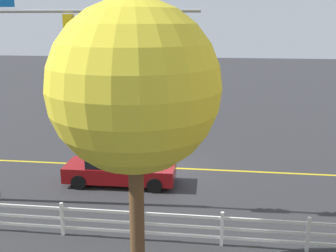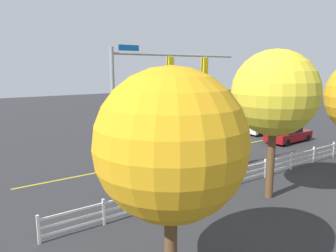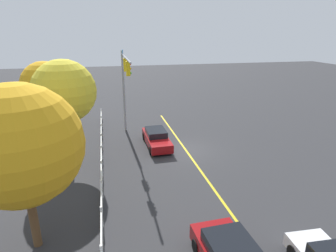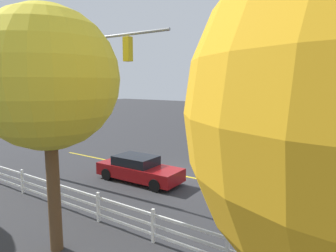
# 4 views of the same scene
# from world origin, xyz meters

# --- Properties ---
(ground_plane) EXTENTS (120.00, 120.00, 0.00)m
(ground_plane) POSITION_xyz_m (0.00, 0.00, 0.00)
(ground_plane) COLOR #2D2D30
(lane_center_stripe) EXTENTS (28.00, 0.16, 0.01)m
(lane_center_stripe) POSITION_xyz_m (-4.00, 0.00, 0.00)
(lane_center_stripe) COLOR gold
(lane_center_stripe) RESTS_ON ground_plane
(signal_assembly) EXTENTS (7.97, 0.38, 7.61)m
(signal_assembly) POSITION_xyz_m (3.54, 4.32, 5.36)
(signal_assembly) COLOR gray
(signal_assembly) RESTS_ON ground_plane
(car_1) EXTENTS (4.75, 1.88, 1.36)m
(car_1) POSITION_xyz_m (1.39, 2.12, 0.66)
(car_1) COLOR maroon
(car_1) RESTS_ON ground_plane
(white_rail_fence) EXTENTS (26.10, 0.10, 1.15)m
(white_rail_fence) POSITION_xyz_m (-3.00, 6.59, 0.60)
(white_rail_fence) COLOR white
(white_rail_fence) RESTS_ON ground_plane
(tree_1) EXTENTS (4.19, 4.19, 7.42)m
(tree_1) POSITION_xyz_m (-0.74, 8.64, 5.30)
(tree_1) COLOR brown
(tree_1) RESTS_ON ground_plane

